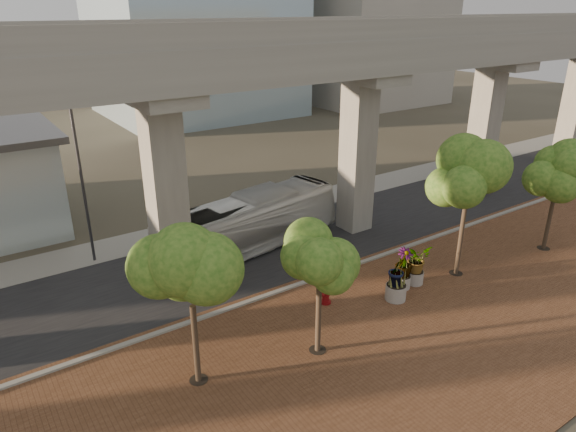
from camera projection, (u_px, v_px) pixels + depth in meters
ground at (294, 265)px, 27.73m from camera, size 160.00×160.00×0.00m
brick_plaza at (402, 338)px, 21.60m from camera, size 70.00×13.00×0.06m
asphalt_road at (274, 251)px, 29.25m from camera, size 90.00×8.00×0.04m
curb_strip at (316, 279)px, 26.17m from camera, size 70.00×0.25×0.16m
far_sidewalk at (228, 220)px, 33.45m from camera, size 90.00×3.00×0.06m
transit_viaduct at (272, 125)px, 26.48m from camera, size 72.00×5.60×12.40m
midrise_block at (372, 13)px, 70.43m from camera, size 18.00×16.00×24.00m
transit_bus at (250, 223)px, 28.97m from camera, size 11.77×4.54×3.20m
parked_car at (478, 159)px, 44.06m from camera, size 4.68×2.84×1.46m
fire_hydrant at (326, 293)px, 23.88m from camera, size 0.55×0.49×1.10m
planter_front at (417, 261)px, 25.33m from camera, size 1.89×1.89×2.08m
planter_right at (404, 264)px, 24.92m from camera, size 1.97×1.97×2.11m
planter_left at (398, 272)px, 23.83m from camera, size 2.18×2.18×2.40m
street_tree_far_west at (190, 277)px, 17.47m from camera, size 3.93×3.93×6.17m
street_tree_near_west at (320, 263)px, 19.27m from camera, size 3.08×3.08×5.41m
street_tree_near_east at (469, 176)px, 24.73m from camera, size 4.32×4.32×7.28m
street_tree_far_east at (560, 171)px, 27.72m from camera, size 3.80×3.80×6.40m
streetlamp_west at (81, 172)px, 26.11m from camera, size 0.44×1.28×8.84m
streetlamp_east at (341, 139)px, 36.52m from camera, size 0.35×1.03×7.12m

